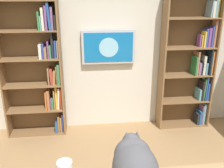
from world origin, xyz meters
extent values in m
cube|color=beige|center=(0.00, -2.23, 1.35)|extent=(4.52, 0.06, 2.70)
cube|color=brown|center=(-1.58, -2.04, 1.10)|extent=(0.02, 0.28, 2.20)
cube|color=brown|center=(-0.78, -2.04, 1.10)|extent=(0.02, 0.28, 2.20)
cube|color=brown|center=(-1.18, -2.17, 1.10)|extent=(0.83, 0.01, 2.20)
cube|color=brown|center=(-1.18, -2.04, 0.01)|extent=(0.78, 0.27, 0.02)
cube|color=brown|center=(-1.18, -2.04, 0.45)|extent=(0.78, 0.27, 0.02)
cube|color=brown|center=(-1.18, -2.04, 0.88)|extent=(0.78, 0.27, 0.02)
cube|color=brown|center=(-1.18, -2.04, 1.32)|extent=(0.78, 0.27, 0.02)
cube|color=brown|center=(-1.18, -2.04, 1.75)|extent=(0.78, 0.27, 0.02)
cube|color=#67A5B4|center=(-1.55, -2.03, 0.20)|extent=(0.04, 0.14, 0.36)
cube|color=slate|center=(-1.51, -2.03, 0.19)|extent=(0.02, 0.18, 0.34)
cube|color=#235697|center=(-1.48, -2.03, 0.13)|extent=(0.03, 0.18, 0.23)
cube|color=#1F252A|center=(-1.44, -2.02, 0.11)|extent=(0.04, 0.17, 0.19)
cube|color=#234C9E|center=(-1.55, -2.02, 0.60)|extent=(0.03, 0.17, 0.29)
cube|color=#25468D|center=(-1.51, -2.03, 0.65)|extent=(0.02, 0.19, 0.39)
cube|color=#3E7E40|center=(-1.49, -2.04, 0.64)|extent=(0.04, 0.19, 0.36)
cube|color=black|center=(-1.46, -2.03, 0.62)|extent=(0.03, 0.17, 0.32)
cube|color=#5A9FB2|center=(-1.42, -2.05, 0.55)|extent=(0.03, 0.20, 0.19)
cube|color=orange|center=(-1.55, -2.02, 1.08)|extent=(0.03, 0.17, 0.38)
cube|color=#172530|center=(-1.52, -2.03, 1.09)|extent=(0.02, 0.22, 0.40)
cube|color=#5993B2|center=(-1.48, -2.03, 0.98)|extent=(0.03, 0.14, 0.18)
cube|color=beige|center=(-1.44, -2.03, 1.04)|extent=(0.04, 0.13, 0.29)
cube|color=black|center=(-1.40, -2.02, 0.99)|extent=(0.04, 0.14, 0.20)
cube|color=slate|center=(-1.35, -2.02, 0.99)|extent=(0.04, 0.21, 0.20)
cube|color=#986F4D|center=(-1.32, -2.04, 1.08)|extent=(0.02, 0.23, 0.37)
cube|color=#2D7D42|center=(-1.29, -2.03, 1.04)|extent=(0.02, 0.22, 0.29)
cube|color=#A36D4E|center=(-1.55, -2.02, 1.53)|extent=(0.04, 0.12, 0.40)
cube|color=#38438D|center=(-1.50, -2.03, 1.48)|extent=(0.03, 0.15, 0.31)
cube|color=#7B4387|center=(-1.46, -2.03, 1.47)|extent=(0.04, 0.15, 0.28)
cube|color=#354798|center=(-1.42, -2.05, 1.46)|extent=(0.03, 0.16, 0.27)
cube|color=yellow|center=(-1.39, -2.02, 1.44)|extent=(0.02, 0.15, 0.23)
cube|color=gold|center=(-1.36, -2.04, 1.42)|extent=(0.02, 0.13, 0.18)
cube|color=#7D448D|center=(-1.33, -2.05, 1.42)|extent=(0.02, 0.12, 0.18)
cube|color=yellow|center=(-1.55, -2.05, 1.94)|extent=(0.04, 0.12, 0.34)
cube|color=#69929C|center=(-1.50, -2.03, 1.88)|extent=(0.03, 0.19, 0.24)
cube|color=beige|center=(-1.46, -2.03, 1.88)|extent=(0.03, 0.19, 0.22)
cube|color=#7296A4|center=(-1.43, -2.03, 1.88)|extent=(0.03, 0.20, 0.24)
cube|color=brown|center=(0.76, -2.04, 1.01)|extent=(0.02, 0.28, 2.01)
cube|color=brown|center=(1.61, -2.04, 1.01)|extent=(0.02, 0.28, 2.01)
cube|color=brown|center=(1.18, -2.17, 1.01)|extent=(0.88, 0.01, 2.01)
cube|color=brown|center=(1.18, -2.04, 0.01)|extent=(0.83, 0.27, 0.02)
cube|color=brown|center=(1.18, -2.04, 0.41)|extent=(0.83, 0.27, 0.02)
cube|color=brown|center=(1.18, -2.04, 0.81)|extent=(0.83, 0.27, 0.02)
cube|color=brown|center=(1.18, -2.04, 1.21)|extent=(0.83, 0.27, 0.02)
cube|color=brown|center=(1.18, -2.04, 1.61)|extent=(0.83, 0.27, 0.02)
cube|color=brown|center=(1.18, -2.04, 2.00)|extent=(0.83, 0.27, 0.02)
cube|color=#364293|center=(0.79, -2.03, 0.17)|extent=(0.02, 0.16, 0.30)
cube|color=olive|center=(0.81, -2.04, 0.14)|extent=(0.02, 0.20, 0.24)
cube|color=#966437|center=(0.85, -2.03, 0.15)|extent=(0.03, 0.18, 0.26)
cube|color=#27528A|center=(0.89, -2.05, 0.10)|extent=(0.04, 0.23, 0.17)
cube|color=#B43E22|center=(0.79, -2.02, 0.58)|extent=(0.03, 0.12, 0.33)
cube|color=silver|center=(0.82, -2.03, 0.59)|extent=(0.05, 0.17, 0.34)
cube|color=gold|center=(0.86, -2.03, 0.59)|extent=(0.03, 0.12, 0.35)
cube|color=olive|center=(0.89, -2.03, 0.57)|extent=(0.02, 0.16, 0.30)
cube|color=#3E8746|center=(0.92, -2.04, 0.51)|extent=(0.02, 0.17, 0.18)
cube|color=#6E4A7C|center=(0.94, -2.03, 0.50)|extent=(0.02, 0.18, 0.16)
cube|color=#A0633F|center=(0.97, -2.02, 0.57)|extent=(0.04, 0.21, 0.31)
cube|color=orange|center=(1.01, -2.03, 0.56)|extent=(0.03, 0.16, 0.29)
cube|color=#3F7D4E|center=(0.80, -2.03, 0.97)|extent=(0.04, 0.19, 0.31)
cube|color=olive|center=(0.83, -2.04, 0.95)|extent=(0.02, 0.14, 0.27)
cube|color=#A06939|center=(0.86, -2.03, 0.92)|extent=(0.05, 0.23, 0.21)
cube|color=#AC3E30|center=(0.90, -2.02, 0.94)|extent=(0.05, 0.15, 0.24)
cube|color=#97704D|center=(0.94, -2.03, 0.94)|extent=(0.02, 0.21, 0.25)
cube|color=silver|center=(0.79, -2.04, 1.34)|extent=(0.03, 0.14, 0.25)
cube|color=#2C4891|center=(0.82, -2.03, 1.34)|extent=(0.03, 0.13, 0.25)
cube|color=#1E232B|center=(0.85, -2.04, 1.40)|extent=(0.03, 0.15, 0.36)
cube|color=#3C7D4F|center=(0.89, -2.05, 1.31)|extent=(0.03, 0.18, 0.18)
cube|color=#864183|center=(0.92, -2.05, 1.34)|extent=(0.02, 0.19, 0.24)
cube|color=#8F6C4D|center=(0.95, -2.04, 1.30)|extent=(0.03, 0.24, 0.16)
cube|color=#32438D|center=(0.99, -2.03, 1.32)|extent=(0.03, 0.16, 0.21)
cube|color=silver|center=(1.03, -2.04, 1.32)|extent=(0.04, 0.23, 0.21)
cube|color=black|center=(0.79, -2.02, 1.71)|extent=(0.03, 0.14, 0.20)
cube|color=slate|center=(0.83, -2.04, 1.77)|extent=(0.03, 0.18, 0.31)
cube|color=#264B87|center=(0.87, -2.04, 1.80)|extent=(0.05, 0.24, 0.37)
cube|color=#7A4B90|center=(0.91, -2.04, 1.78)|extent=(0.03, 0.21, 0.32)
cube|color=beige|center=(0.95, -2.03, 1.77)|extent=(0.03, 0.24, 0.30)
cube|color=#64A1AD|center=(0.98, -2.03, 1.71)|extent=(0.02, 0.19, 0.19)
cube|color=#378042|center=(1.01, -2.04, 1.74)|extent=(0.02, 0.23, 0.25)
cube|color=#B7B7BC|center=(0.04, -2.15, 1.33)|extent=(0.81, 0.06, 0.51)
cube|color=#146BB2|center=(0.04, -2.12, 1.33)|extent=(0.74, 0.01, 0.44)
cylinder|color=#8CCCEA|center=(0.04, -2.11, 1.33)|extent=(0.29, 0.00, 0.29)
ellipsoid|color=#4C4C51|center=(0.07, 0.02, 0.95)|extent=(0.28, 0.27, 0.26)
sphere|color=#4C4C51|center=(0.07, -0.04, 1.02)|extent=(0.15, 0.15, 0.15)
cone|color=#4C4C51|center=(0.03, -0.04, 1.07)|extent=(0.07, 0.07, 0.08)
cone|color=#4C4C51|center=(0.11, -0.04, 1.07)|extent=(0.07, 0.07, 0.08)
cone|color=beige|center=(0.03, -0.03, 1.07)|extent=(0.04, 0.04, 0.06)
cone|color=beige|center=(0.11, -0.03, 1.07)|extent=(0.04, 0.04, 0.06)
camera|label=1|loc=(0.40, 1.57, 2.07)|focal=39.97mm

